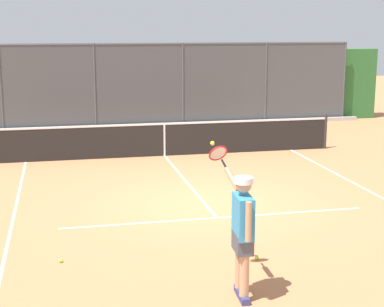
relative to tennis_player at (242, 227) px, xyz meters
name	(u,v)px	position (x,y,z in m)	size (l,w,h in m)	color
ground_plane	(204,203)	(-0.57, -4.56, -1.02)	(60.00, 60.00, 0.00)	#C67A4C
court_line_markings	(219,221)	(-0.57, -3.29, -1.02)	(7.84, 10.85, 0.01)	white
fence_backdrop	(138,88)	(-0.57, -15.30, 0.37)	(19.28, 1.37, 3.09)	#474C51
tennis_net	(164,139)	(-0.57, -9.44, -0.52)	(10.07, 0.09, 1.07)	#2D2D2D
tennis_player	(242,227)	(0.00, 0.00, 0.00)	(0.42, 1.43, 2.02)	navy
tennis_ball_near_net	(257,258)	(-0.65, -1.26, -0.99)	(0.07, 0.07, 0.07)	#CCDB33
tennis_ball_by_sideline	(61,260)	(2.43, -1.82, -0.99)	(0.07, 0.07, 0.07)	#D6E042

